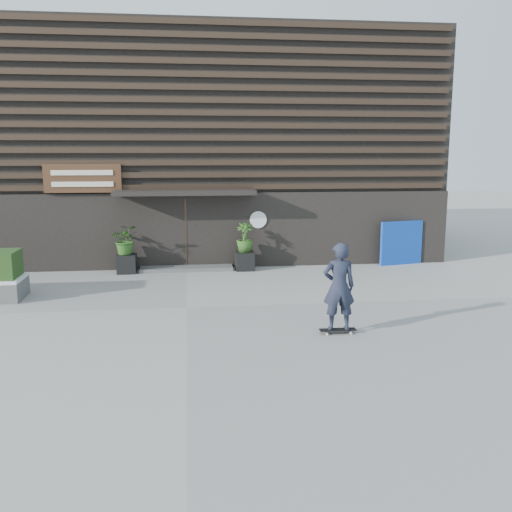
{
  "coord_description": "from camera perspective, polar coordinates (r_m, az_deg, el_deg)",
  "views": [
    {
      "loc": [
        0.07,
        -13.72,
        3.8
      ],
      "look_at": [
        1.85,
        0.91,
        1.1
      ],
      "focal_mm": 39.7,
      "sensor_mm": 36.0,
      "label": 1
    }
  ],
  "objects": [
    {
      "name": "ground",
      "position": [
        14.24,
        -6.98,
        -5.18
      ],
      "size": [
        80.0,
        80.0,
        0.0
      ],
      "primitive_type": "plane",
      "color": "#9A9892",
      "rests_on": "ground"
    },
    {
      "name": "bamboo_right",
      "position": [
        18.42,
        -1.14,
        1.88
      ],
      "size": [
        0.54,
        0.54,
        0.96
      ],
      "primitive_type": "imported",
      "color": "#2D591E",
      "rests_on": "planter_pot_right"
    },
    {
      "name": "planter_pot_left",
      "position": [
        18.56,
        -12.89,
        -0.76
      ],
      "size": [
        0.6,
        0.6,
        0.6
      ],
      "primitive_type": "cube",
      "color": "black",
      "rests_on": "ground"
    },
    {
      "name": "entrance_step",
      "position": [
        18.7,
        -7.0,
        -1.24
      ],
      "size": [
        3.0,
        0.8,
        0.12
      ],
      "primitive_type": "cube",
      "color": "#4F4F4D",
      "rests_on": "ground"
    },
    {
      "name": "skateboarder",
      "position": [
        12.02,
        8.36,
        -3.09
      ],
      "size": [
        0.78,
        0.48,
        1.97
      ],
      "color": "black",
      "rests_on": "ground"
    },
    {
      "name": "bamboo_left",
      "position": [
        18.43,
        -12.99,
        1.62
      ],
      "size": [
        0.86,
        0.75,
        0.96
      ],
      "primitive_type": "imported",
      "color": "#2D591E",
      "rests_on": "planter_pot_left"
    },
    {
      "name": "planter_pot_right",
      "position": [
        18.55,
        -1.14,
        -0.5
      ],
      "size": [
        0.6,
        0.6,
        0.6
      ],
      "primitive_type": "cube",
      "color": "black",
      "rests_on": "ground"
    },
    {
      "name": "building",
      "position": [
        23.68,
        -7.22,
        10.75
      ],
      "size": [
        18.0,
        11.0,
        8.0
      ],
      "color": "black",
      "rests_on": "ground"
    },
    {
      "name": "blue_tarp",
      "position": [
        20.04,
        14.43,
        1.29
      ],
      "size": [
        1.58,
        0.48,
        1.5
      ],
      "primitive_type": "cube",
      "rotation": [
        0.0,
        0.0,
        0.23
      ],
      "color": "#0D39AC",
      "rests_on": "ground"
    }
  ]
}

